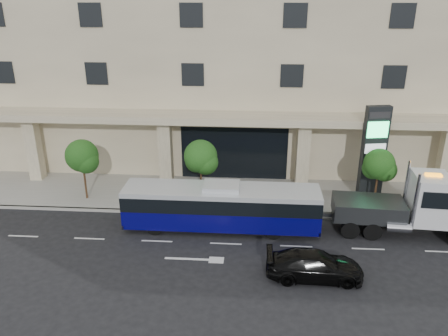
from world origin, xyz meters
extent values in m
plane|color=black|center=(0.00, 0.00, 0.00)|extent=(120.00, 120.00, 0.00)
cube|color=gray|center=(0.00, 5.00, 0.07)|extent=(120.00, 6.00, 0.15)
cube|color=gray|center=(0.00, 2.00, 0.07)|extent=(120.00, 0.30, 0.15)
cube|color=tan|center=(0.00, 15.50, 10.00)|extent=(60.00, 15.00, 20.00)
cube|color=tan|center=(0.00, 6.80, 5.20)|extent=(60.00, 2.80, 0.50)
cube|color=black|center=(0.00, 7.97, 2.15)|extent=(8.00, 0.12, 4.00)
cube|color=tan|center=(-15.00, 6.80, 2.60)|extent=(0.90, 0.90, 4.90)
cube|color=tan|center=(-5.00, 6.80, 2.60)|extent=(0.90, 0.90, 4.90)
cube|color=tan|center=(5.00, 6.80, 2.60)|extent=(0.90, 0.90, 4.90)
cube|color=tan|center=(15.00, 6.80, 2.60)|extent=(0.90, 0.90, 4.90)
cylinder|color=#422B19|center=(-10.00, 3.60, 1.55)|extent=(0.14, 0.14, 2.80)
sphere|color=#123E11|center=(-10.00, 3.60, 3.27)|extent=(2.20, 2.20, 2.20)
sphere|color=#123E11|center=(-9.65, 3.40, 2.95)|extent=(1.65, 1.65, 1.65)
sphere|color=#123E11|center=(-10.30, 3.80, 2.87)|extent=(1.54, 1.54, 1.54)
cylinder|color=#422B19|center=(-2.00, 3.60, 1.62)|extent=(0.14, 0.14, 2.94)
sphere|color=#123E11|center=(-2.00, 3.60, 3.43)|extent=(2.20, 2.20, 2.20)
sphere|color=#123E11|center=(-1.65, 3.40, 3.09)|extent=(1.65, 1.65, 1.65)
sphere|color=#123E11|center=(-2.30, 3.80, 3.01)|extent=(1.54, 1.54, 1.54)
cylinder|color=#422B19|center=(9.50, 3.60, 1.51)|extent=(0.14, 0.14, 2.73)
sphere|color=#123E11|center=(9.50, 3.60, 3.19)|extent=(2.00, 2.00, 2.00)
sphere|color=#123E11|center=(9.85, 3.40, 2.88)|extent=(1.50, 1.50, 1.50)
sphere|color=#123E11|center=(9.20, 3.80, 2.80)|extent=(1.40, 1.40, 1.40)
cylinder|color=black|center=(-4.27, -0.72, 0.48)|extent=(0.97, 0.29, 0.97)
cylinder|color=black|center=(-4.26, 1.31, 0.48)|extent=(0.97, 0.29, 0.97)
cylinder|color=black|center=(2.71, -0.75, 0.48)|extent=(0.97, 0.29, 0.97)
cylinder|color=black|center=(2.71, 1.29, 0.48)|extent=(0.97, 0.29, 0.97)
cube|color=#070454|center=(-0.39, 0.28, 0.92)|extent=(11.63, 2.47, 1.16)
cube|color=black|center=(-0.39, 0.28, 1.94)|extent=(11.63, 2.51, 0.87)
cube|color=#BABDC3|center=(-0.39, 0.28, 2.52)|extent=(11.63, 2.47, 0.29)
cube|color=#BABDC3|center=(-0.39, 0.28, 2.81)|extent=(2.14, 1.56, 0.29)
cube|color=#2D3033|center=(-6.15, 0.30, 0.44)|extent=(0.15, 2.42, 0.29)
cube|color=#2D3033|center=(5.37, 0.26, 0.44)|extent=(0.15, 2.42, 0.29)
cube|color=#2D3033|center=(10.39, 0.45, 0.77)|extent=(8.28, 1.55, 0.39)
cube|color=silver|center=(11.59, 0.37, 2.37)|extent=(2.10, 2.55, 2.81)
cube|color=black|center=(12.51, 0.30, 2.81)|extent=(0.25, 2.13, 1.16)
cylinder|color=silver|center=(10.45, -0.62, 2.61)|extent=(0.19, 0.19, 3.29)
cylinder|color=silver|center=(10.61, 1.51, 2.61)|extent=(0.19, 0.19, 3.29)
cube|color=#2D3033|center=(8.31, 0.60, 1.50)|extent=(4.22, 2.61, 1.06)
cube|color=#2D3033|center=(5.99, 0.77, 0.92)|extent=(1.56, 0.38, 0.21)
cube|color=#2D3033|center=(5.41, 0.81, 0.53)|extent=(0.37, 1.76, 0.17)
cube|color=orange|center=(11.59, 0.37, 3.82)|extent=(0.89, 0.40, 0.14)
cylinder|color=black|center=(13.21, 1.27, 0.53)|extent=(1.08, 0.38, 1.06)
cylinder|color=black|center=(8.43, -0.42, 0.53)|extent=(1.08, 0.38, 1.06)
cylinder|color=black|center=(8.58, 1.60, 0.53)|extent=(1.08, 0.38, 1.06)
cylinder|color=black|center=(7.18, -0.34, 0.53)|extent=(1.08, 0.38, 1.06)
cylinder|color=black|center=(7.32, 1.69, 0.53)|extent=(1.08, 0.38, 1.06)
imported|color=black|center=(4.62, -4.36, 0.70)|extent=(4.83, 1.99, 1.40)
cube|color=black|center=(9.49, 5.15, 3.38)|extent=(1.69, 0.81, 6.46)
cube|color=#29FA80|center=(9.49, 4.85, 5.11)|extent=(1.39, 0.30, 1.08)
cube|color=silver|center=(9.49, 4.85, 3.81)|extent=(1.39, 0.30, 0.65)
cube|color=#262628|center=(9.49, 4.85, 6.08)|extent=(1.39, 0.30, 0.43)
camera|label=1|loc=(1.41, -23.08, 13.19)|focal=35.00mm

